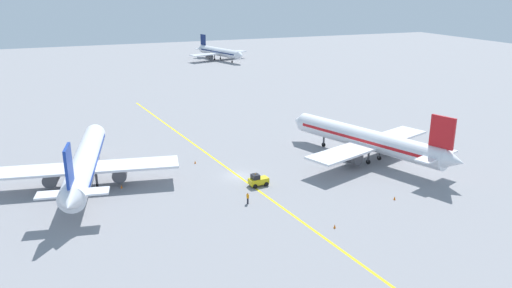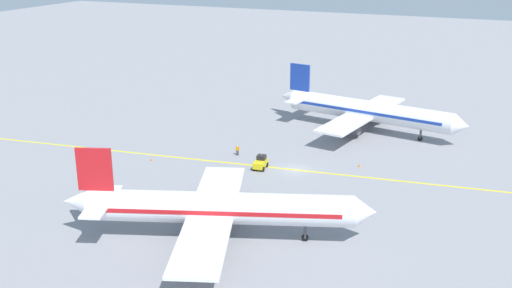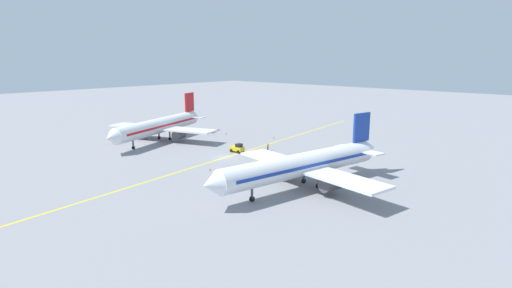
# 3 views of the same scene
# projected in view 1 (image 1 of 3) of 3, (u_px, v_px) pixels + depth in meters

# --- Properties ---
(ground_plane) EXTENTS (400.00, 400.00, 0.00)m
(ground_plane) POSITION_uv_depth(u_px,v_px,m) (238.00, 176.00, 80.88)
(ground_plane) COLOR gray
(apron_yellow_centreline) EXTENTS (14.37, 119.23, 0.01)m
(apron_yellow_centreline) POSITION_uv_depth(u_px,v_px,m) (238.00, 176.00, 80.88)
(apron_yellow_centreline) COLOR yellow
(apron_yellow_centreline) RESTS_ON ground
(airplane_at_gate) EXTENTS (28.48, 35.41, 10.60)m
(airplane_at_gate) POSITION_uv_depth(u_px,v_px,m) (85.00, 163.00, 76.07)
(airplane_at_gate) COLOR white
(airplane_at_gate) RESTS_ON ground
(airplane_adjacent_stand) EXTENTS (28.13, 34.45, 10.60)m
(airplane_adjacent_stand) POSITION_uv_depth(u_px,v_px,m) (368.00, 140.00, 87.29)
(airplane_adjacent_stand) COLOR white
(airplane_adjacent_stand) RESTS_ON ground
(airplane_distant_taxiing) EXTENTS (25.51, 31.42, 9.54)m
(airplane_distant_taxiing) POSITION_uv_depth(u_px,v_px,m) (219.00, 52.00, 204.56)
(airplane_distant_taxiing) COLOR silver
(airplane_distant_taxiing) RESTS_ON ground
(baggage_tug_white) EXTENTS (3.12, 1.98, 2.11)m
(baggage_tug_white) POSITION_uv_depth(u_px,v_px,m) (258.00, 180.00, 76.71)
(baggage_tug_white) COLOR gold
(baggage_tug_white) RESTS_ON ground
(ground_crew_worker) EXTENTS (0.26, 0.58, 1.68)m
(ground_crew_worker) POSITION_uv_depth(u_px,v_px,m) (248.00, 198.00, 70.44)
(ground_crew_worker) COLOR #23232D
(ground_crew_worker) RESTS_ON ground
(traffic_cone_near_nose) EXTENTS (0.32, 0.32, 0.55)m
(traffic_cone_near_nose) POSITION_uv_depth(u_px,v_px,m) (335.00, 226.00, 63.49)
(traffic_cone_near_nose) COLOR orange
(traffic_cone_near_nose) RESTS_ON ground
(traffic_cone_mid_apron) EXTENTS (0.32, 0.32, 0.55)m
(traffic_cone_mid_apron) POSITION_uv_depth(u_px,v_px,m) (395.00, 198.00, 71.87)
(traffic_cone_mid_apron) COLOR orange
(traffic_cone_mid_apron) RESTS_ON ground
(traffic_cone_by_wingtip) EXTENTS (0.32, 0.32, 0.55)m
(traffic_cone_by_wingtip) POSITION_uv_depth(u_px,v_px,m) (121.00, 186.00, 76.01)
(traffic_cone_by_wingtip) COLOR orange
(traffic_cone_by_wingtip) RESTS_ON ground
(traffic_cone_far_edge) EXTENTS (0.32, 0.32, 0.55)m
(traffic_cone_far_edge) POSITION_uv_depth(u_px,v_px,m) (195.00, 162.00, 86.50)
(traffic_cone_far_edge) COLOR orange
(traffic_cone_far_edge) RESTS_ON ground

